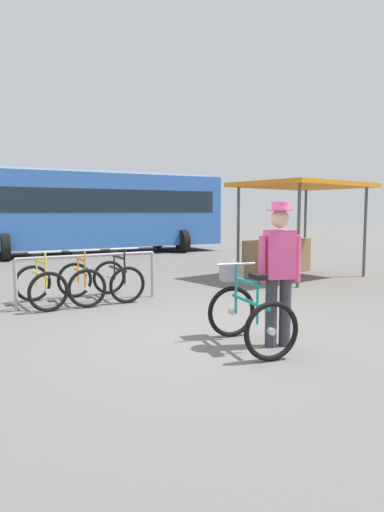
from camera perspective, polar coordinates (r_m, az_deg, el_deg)
ground_plane at (r=5.96m, az=2.19°, el=-10.08°), size 80.00×80.00×0.00m
bike_rack_rail at (r=8.10m, az=-12.86°, el=-1.43°), size 2.51×0.10×0.88m
racked_bike_yellow at (r=8.11m, az=-18.64°, el=-3.51°), size 0.69×1.12×0.97m
racked_bike_orange at (r=8.28m, az=-13.89°, el=-3.19°), size 0.77×1.17×0.97m
racked_bike_black at (r=8.50m, az=-9.36°, el=-2.87°), size 0.72×1.15×0.98m
featured_bicycle at (r=5.48m, az=6.90°, el=-6.72°), size 0.87×1.24×0.97m
person_with_featured_bike at (r=5.44m, az=10.92°, el=-1.50°), size 0.51×0.32×1.72m
bus_distant at (r=17.73m, az=-12.51°, el=5.91°), size 10.13×3.81×3.08m
market_stall at (r=11.56m, az=12.43°, el=4.41°), size 3.37×2.67×2.30m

